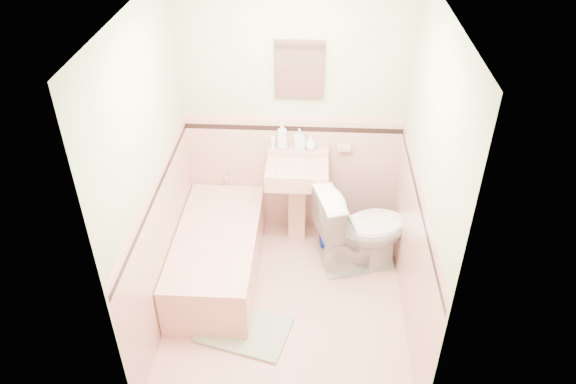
# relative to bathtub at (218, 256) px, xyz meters

# --- Properties ---
(floor) EXTENTS (2.20, 2.20, 0.00)m
(floor) POSITION_rel_bathtub_xyz_m (0.63, -0.33, -0.23)
(floor) COLOR #DFA192
(floor) RESTS_ON ground
(ceiling) EXTENTS (2.20, 2.20, 0.00)m
(ceiling) POSITION_rel_bathtub_xyz_m (0.63, -0.33, 2.27)
(ceiling) COLOR white
(ceiling) RESTS_ON ground
(wall_back) EXTENTS (2.50, 0.00, 2.50)m
(wall_back) POSITION_rel_bathtub_xyz_m (0.63, 0.77, 1.02)
(wall_back) COLOR beige
(wall_back) RESTS_ON ground
(wall_front) EXTENTS (2.50, 0.00, 2.50)m
(wall_front) POSITION_rel_bathtub_xyz_m (0.63, -1.43, 1.02)
(wall_front) COLOR beige
(wall_front) RESTS_ON ground
(wall_left) EXTENTS (0.00, 2.50, 2.50)m
(wall_left) POSITION_rel_bathtub_xyz_m (-0.37, -0.33, 1.02)
(wall_left) COLOR beige
(wall_left) RESTS_ON ground
(wall_right) EXTENTS (0.00, 2.50, 2.50)m
(wall_right) POSITION_rel_bathtub_xyz_m (1.63, -0.33, 1.02)
(wall_right) COLOR beige
(wall_right) RESTS_ON ground
(wainscot_back) EXTENTS (2.00, 0.00, 2.00)m
(wainscot_back) POSITION_rel_bathtub_xyz_m (0.63, 0.76, 0.38)
(wainscot_back) COLOR #E1A697
(wainscot_back) RESTS_ON ground
(wainscot_front) EXTENTS (2.00, 0.00, 2.00)m
(wainscot_front) POSITION_rel_bathtub_xyz_m (0.63, -1.42, 0.38)
(wainscot_front) COLOR #E1A697
(wainscot_front) RESTS_ON ground
(wainscot_left) EXTENTS (0.00, 2.20, 2.20)m
(wainscot_left) POSITION_rel_bathtub_xyz_m (-0.36, -0.33, 0.38)
(wainscot_left) COLOR #E1A697
(wainscot_left) RESTS_ON ground
(wainscot_right) EXTENTS (0.00, 2.20, 2.20)m
(wainscot_right) POSITION_rel_bathtub_xyz_m (1.62, -0.33, 0.38)
(wainscot_right) COLOR #E1A697
(wainscot_right) RESTS_ON ground
(accent_back) EXTENTS (2.00, 0.00, 2.00)m
(accent_back) POSITION_rel_bathtub_xyz_m (0.63, 0.75, 0.90)
(accent_back) COLOR black
(accent_back) RESTS_ON ground
(accent_front) EXTENTS (2.00, 0.00, 2.00)m
(accent_front) POSITION_rel_bathtub_xyz_m (0.63, -1.41, 0.90)
(accent_front) COLOR black
(accent_front) RESTS_ON ground
(accent_left) EXTENTS (0.00, 2.20, 2.20)m
(accent_left) POSITION_rel_bathtub_xyz_m (-0.35, -0.33, 0.89)
(accent_left) COLOR black
(accent_left) RESTS_ON ground
(accent_right) EXTENTS (0.00, 2.20, 2.20)m
(accent_right) POSITION_rel_bathtub_xyz_m (1.61, -0.33, 0.89)
(accent_right) COLOR black
(accent_right) RESTS_ON ground
(cap_back) EXTENTS (2.00, 0.00, 2.00)m
(cap_back) POSITION_rel_bathtub_xyz_m (0.63, 0.75, 0.99)
(cap_back) COLOR #DF968C
(cap_back) RESTS_ON ground
(cap_front) EXTENTS (2.00, 0.00, 2.00)m
(cap_front) POSITION_rel_bathtub_xyz_m (0.63, -1.41, 0.99)
(cap_front) COLOR #DF968C
(cap_front) RESTS_ON ground
(cap_left) EXTENTS (0.00, 2.20, 2.20)m
(cap_left) POSITION_rel_bathtub_xyz_m (-0.35, -0.33, 1.00)
(cap_left) COLOR #DF968C
(cap_left) RESTS_ON ground
(cap_right) EXTENTS (0.00, 2.20, 2.20)m
(cap_right) POSITION_rel_bathtub_xyz_m (1.61, -0.33, 1.00)
(cap_right) COLOR #DF968C
(cap_right) RESTS_ON ground
(bathtub) EXTENTS (0.70, 1.50, 0.45)m
(bathtub) POSITION_rel_bathtub_xyz_m (0.00, 0.00, 0.00)
(bathtub) COLOR #DA9787
(bathtub) RESTS_ON floor
(tub_faucet) EXTENTS (0.04, 0.12, 0.04)m
(tub_faucet) POSITION_rel_bathtub_xyz_m (0.00, 0.72, 0.41)
(tub_faucet) COLOR silver
(tub_faucet) RESTS_ON wall_back
(sink) EXTENTS (0.56, 0.48, 0.88)m
(sink) POSITION_rel_bathtub_xyz_m (0.68, 0.53, 0.21)
(sink) COLOR #DA9787
(sink) RESTS_ON floor
(sink_faucet) EXTENTS (0.02, 0.02, 0.10)m
(sink_faucet) POSITION_rel_bathtub_xyz_m (0.68, 0.67, 0.72)
(sink_faucet) COLOR silver
(sink_faucet) RESTS_ON sink
(medicine_cabinet) EXTENTS (0.36, 0.04, 0.45)m
(medicine_cabinet) POSITION_rel_bathtub_xyz_m (0.68, 0.74, 1.47)
(medicine_cabinet) COLOR white
(medicine_cabinet) RESTS_ON wall_back
(soap_dish) EXTENTS (0.12, 0.07, 0.04)m
(soap_dish) POSITION_rel_bathtub_xyz_m (1.10, 0.73, 0.72)
(soap_dish) COLOR #DA9787
(soap_dish) RESTS_ON wall_back
(soap_bottle_left) EXTENTS (0.11, 0.11, 0.27)m
(soap_bottle_left) POSITION_rel_bathtub_xyz_m (0.53, 0.71, 0.84)
(soap_bottle_left) COLOR #B2B2B2
(soap_bottle_left) RESTS_ON sink
(soap_bottle_mid) EXTENTS (0.11, 0.11, 0.20)m
(soap_bottle_mid) POSITION_rel_bathtub_xyz_m (0.69, 0.71, 0.81)
(soap_bottle_mid) COLOR #B2B2B2
(soap_bottle_mid) RESTS_ON sink
(soap_bottle_right) EXTENTS (0.14, 0.14, 0.14)m
(soap_bottle_right) POSITION_rel_bathtub_xyz_m (0.79, 0.71, 0.78)
(soap_bottle_right) COLOR #B2B2B2
(soap_bottle_right) RESTS_ON sink
(tube) EXTENTS (0.04, 0.04, 0.12)m
(tube) POSITION_rel_bathtub_xyz_m (0.45, 0.71, 0.77)
(tube) COLOR white
(tube) RESTS_ON sink
(toilet) EXTENTS (0.93, 0.69, 0.84)m
(toilet) POSITION_rel_bathtub_xyz_m (1.27, 0.21, 0.20)
(toilet) COLOR white
(toilet) RESTS_ON floor
(bucket) EXTENTS (0.32, 0.32, 0.28)m
(bucket) POSITION_rel_bathtub_xyz_m (1.02, 0.48, -0.09)
(bucket) COLOR #0019BB
(bucket) RESTS_ON floor
(bath_mat) EXTENTS (0.81, 0.64, 0.03)m
(bath_mat) POSITION_rel_bathtub_xyz_m (0.30, -0.65, -0.21)
(bath_mat) COLOR gray
(bath_mat) RESTS_ON floor
(shoe) EXTENTS (0.18, 0.11, 0.07)m
(shoe) POSITION_rel_bathtub_xyz_m (0.21, -0.57, -0.16)
(shoe) COLOR #BF1E59
(shoe) RESTS_ON bath_mat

